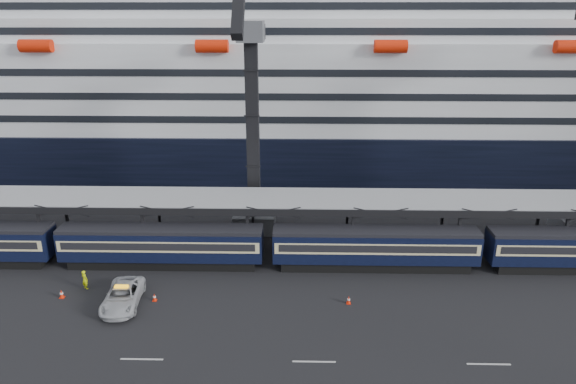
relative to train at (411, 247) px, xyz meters
name	(u,v)px	position (x,y,z in m)	size (l,w,h in m)	color
ground	(497,330)	(4.65, -10.00, -2.20)	(260.00, 260.00, 0.00)	black
train	(411,247)	(0.00, 0.00, 0.00)	(133.05, 3.00, 4.05)	black
canopy	(453,201)	(4.65, 4.00, 3.05)	(130.00, 6.25, 5.53)	#979A9F
cruise_ship	(392,84)	(3.57, 35.99, 10.14)	(214.09, 28.84, 34.00)	black
crane_dark_near	(252,124)	(-15.35, 8.59, 9.73)	(4.50, 17.75, 35.08)	#47484E
pickup_truck	(123,296)	(-24.89, -7.07, -1.38)	(2.74, 5.94, 1.65)	#B5B7BD
worker	(85,280)	(-29.05, -4.50, -1.33)	(0.64, 0.42, 1.74)	#D6EA0C
traffic_cone_b	(62,294)	(-30.47, -6.05, -1.82)	(0.39, 0.39, 0.77)	#FA2407
traffic_cone_c	(154,297)	(-22.50, -6.35, -1.86)	(0.35, 0.35, 0.70)	#FA2407
traffic_cone_d	(349,300)	(-6.30, -6.43, -1.85)	(0.36, 0.36, 0.71)	#FA2407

